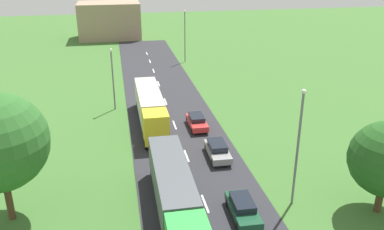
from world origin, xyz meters
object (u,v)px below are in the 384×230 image
truck_third (150,107)px  car_fifth (197,121)px  lamppost_fourth (185,34)px  distant_building (110,20)px  lamppost_second (298,143)px  car_fourth (218,150)px  car_third (243,208)px  lamppost_third (113,76)px  truck_second (174,193)px

truck_third → car_fifth: size_ratio=3.11×
lamppost_fourth → distant_building: size_ratio=0.67×
truck_third → lamppost_second: size_ratio=1.46×
car_fourth → lamppost_fourth: lamppost_fourth is taller
car_third → lamppost_third: 25.84m
car_fifth → distant_building: 54.34m
truck_third → lamppost_fourth: 28.43m
lamppost_fourth → distant_building: lamppost_fourth is taller
distant_building → lamppost_third: bearing=-89.7°
car_fifth → lamppost_third: lamppost_third is taller
lamppost_second → lamppost_fourth: 44.31m
truck_second → lamppost_third: bearing=99.6°
car_fourth → lamppost_second: size_ratio=0.48×
car_fourth → lamppost_third: bearing=121.9°
truck_third → truck_second: bearing=-89.9°
truck_third → lamppost_third: size_ratio=1.78×
car_third → lamppost_fourth: bearing=85.2°
distant_building → truck_second: bearing=-86.6°
car_third → car_fifth: (-0.00, 16.48, -0.01)m
truck_third → car_fourth: bearing=-59.7°
lamppost_third → lamppost_fourth: (12.51, 21.28, 0.70)m
car_fifth → distant_building: bearing=99.5°
car_third → lamppost_third: bearing=109.9°
car_fourth → lamppost_fourth: 36.46m
car_fifth → lamppost_second: bearing=-74.5°
car_fifth → lamppost_third: bearing=138.9°
truck_third → car_fourth: size_ratio=3.05×
car_fifth → lamppost_second: size_ratio=0.47×
truck_second → lamppost_second: (9.09, 0.07, 3.00)m
car_fourth → truck_third: bearing=120.3°
car_fourth → lamppost_second: bearing=-65.3°
distant_building → car_fifth: bearing=-80.5°
truck_second → lamppost_second: bearing=0.5°
car_third → lamppost_fourth: size_ratio=0.49×
lamppost_second → lamppost_third: size_ratio=1.22×
truck_second → lamppost_fourth: 45.30m
truck_second → lamppost_second: lamppost_second is taller
car_third → truck_third: bearing=104.7°
truck_second → car_fourth: truck_second is taller
car_fourth → lamppost_third: 17.76m
lamppost_third → car_third: bearing=-70.1°
lamppost_second → distant_building: lamppost_second is taller
lamppost_third → distant_building: 45.90m
lamppost_second → car_fifth: bearing=105.5°
truck_second → truck_third: truck_second is taller
car_fifth → lamppost_second: (4.29, -15.43, 4.29)m
truck_second → car_third: 5.07m
car_fifth → lamppost_fourth: size_ratio=0.48×
car_fourth → lamppost_second: lamppost_second is taller
truck_third → distant_building: bearing=94.6°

